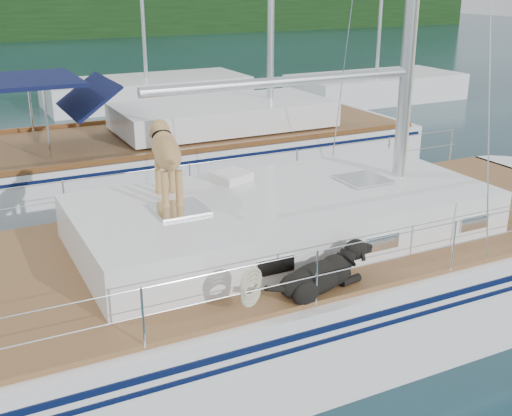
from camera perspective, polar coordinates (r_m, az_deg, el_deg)
ground at (r=8.50m, az=-2.45°, el=-11.14°), size 120.00×120.00×0.00m
main_sailboat at (r=8.20m, az=-1.96°, el=-6.95°), size 12.00×3.81×14.01m
neighbor_sailboat at (r=14.47m, az=-6.83°, el=4.67°), size 11.00×3.50×13.30m
bg_boat_center at (r=24.03m, az=-9.67°, el=10.15°), size 7.20×3.00×11.65m
bg_boat_east at (r=25.01m, az=10.60°, el=10.48°), size 6.40×3.00×11.65m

